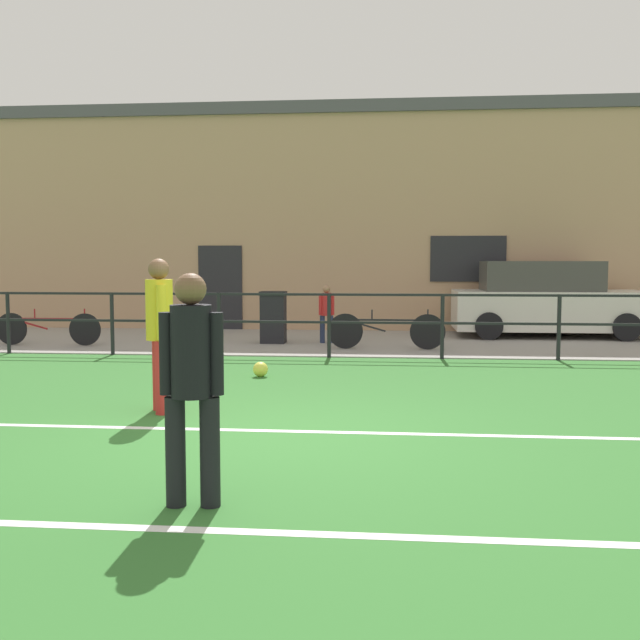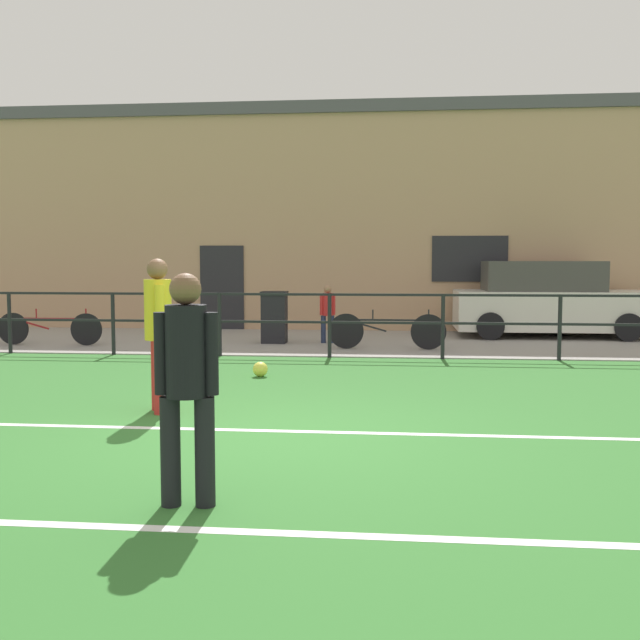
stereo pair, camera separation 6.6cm
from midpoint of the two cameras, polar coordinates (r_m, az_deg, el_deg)
name	(u,v)px [view 1 (the left image)]	position (r m, az deg, el deg)	size (l,w,h in m)	color
ground	(278,439)	(7.36, -3.51, -9.15)	(60.00, 44.00, 0.04)	#33702D
field_line_touchline	(282,431)	(7.59, -3.21, -8.55)	(36.00, 0.11, 0.00)	white
field_line_hash	(218,531)	(4.97, -8.27, -15.80)	(36.00, 0.11, 0.00)	white
pavement_strip	(339,342)	(15.70, 1.34, -1.68)	(48.00, 5.00, 0.02)	gray
perimeter_fence	(329,316)	(13.15, 0.56, 0.33)	(36.07, 0.07, 1.15)	black
clubhouse_facade	(349,219)	(19.32, 2.16, 7.79)	(28.00, 2.56, 5.59)	tan
player_goalkeeper	(192,375)	(5.24, -10.24, -4.21)	(0.45, 0.29, 1.65)	black
player_winger	(160,325)	(8.57, -12.50, -0.41)	(0.31, 0.45, 1.75)	red
soccer_ball_match	(170,360)	(12.21, -11.68, -3.08)	(0.23, 0.23, 0.23)	#E5E04C
soccer_ball_spare	(260,369)	(11.06, -4.79, -3.82)	(0.22, 0.22, 0.22)	#E5E04C
spectator_child	(327,310)	(15.32, 0.39, 0.76)	(0.32, 0.21, 1.20)	#232D4C
parked_car_red	(547,301)	(17.37, 16.99, 1.40)	(4.23, 1.88, 1.70)	silver
bicycle_parked_0	(386,331)	(14.33, 4.99, -0.83)	(2.27, 0.04, 0.77)	black
bicycle_parked_2	(48,328)	(15.92, -20.39, -0.62)	(2.20, 0.04, 0.75)	black
trash_bin_0	(273,317)	(15.34, -3.75, 0.24)	(0.53, 0.45, 1.07)	black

